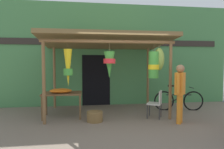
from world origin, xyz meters
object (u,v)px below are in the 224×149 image
Objects in this scene: folding_chair at (157,102)px; flower_heap_on_table at (61,91)px; customer_foreground at (180,89)px; wicker_basket_by_table at (95,117)px; display_table at (62,95)px; parked_bicycle at (179,100)px.

flower_heap_on_table is at bearing 170.94° from folding_chair.
wicker_basket_by_table is at bearing 168.28° from customer_foreground.
flower_heap_on_table is at bearing 150.30° from wicker_basket_by_table.
flower_heap_on_table is at bearing -115.60° from display_table.
customer_foreground is at bearing -17.51° from flower_heap_on_table.
folding_chair is 1.85× the size of wicker_basket_by_table.
parked_bicycle is at bearing 18.39° from wicker_basket_by_table.
parked_bicycle is at bearing 64.87° from customer_foreground.
parked_bicycle is 1.06× the size of customer_foreground.
wicker_basket_by_table is (0.99, -0.57, -0.69)m from flower_heap_on_table.
flower_heap_on_table is 1.47× the size of wicker_basket_by_table.
customer_foreground is (2.34, -0.49, 0.82)m from wicker_basket_by_table.
flower_heap_on_table reaches higher than folding_chair.
parked_bicycle is (3.04, 1.01, 0.20)m from wicker_basket_by_table.
folding_chair is at bearing 3.20° from wicker_basket_by_table.
display_table is 1.79× the size of flower_heap_on_table.
customer_foreground is (3.30, -1.11, 0.28)m from display_table.
customer_foreground reaches higher than parked_bicycle.
wicker_basket_by_table is 0.28× the size of customer_foreground.
parked_bicycle reaches higher than wicker_basket_by_table.
customer_foreground is at bearing -18.59° from display_table.
flower_heap_on_table is 0.79× the size of folding_chair.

